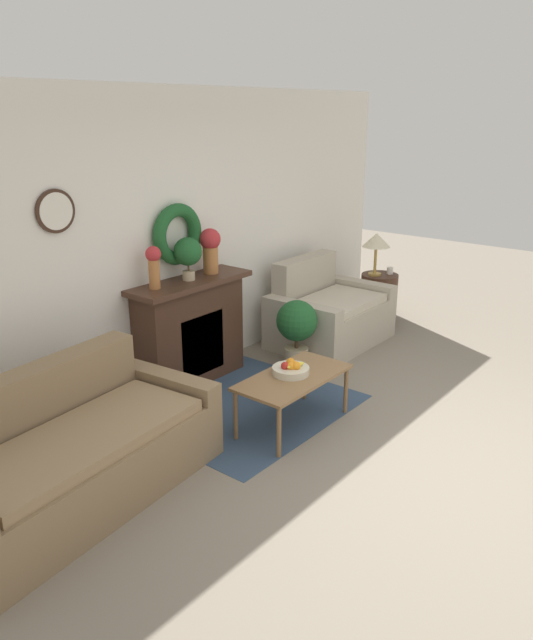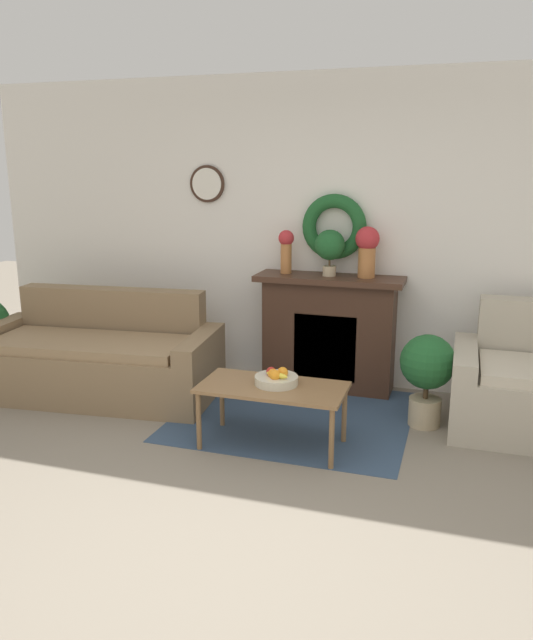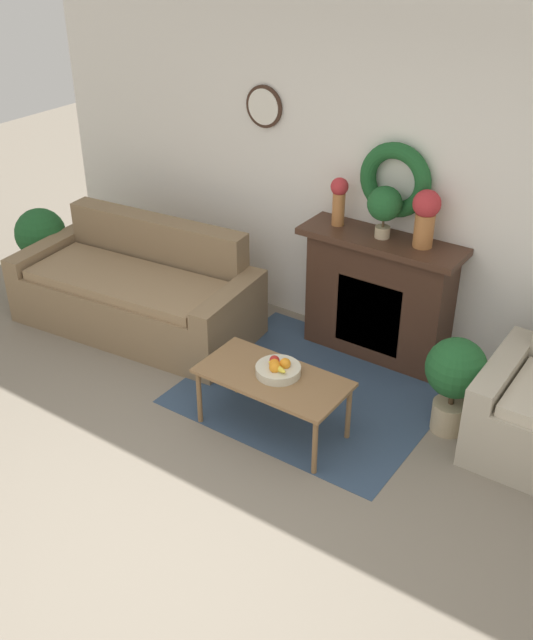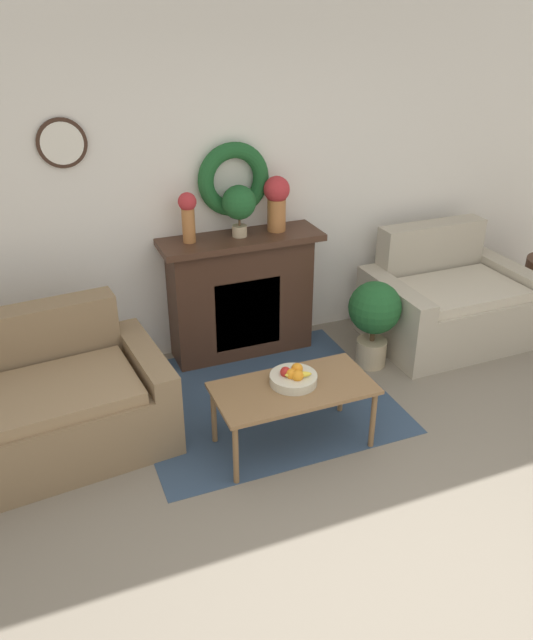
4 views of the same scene
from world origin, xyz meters
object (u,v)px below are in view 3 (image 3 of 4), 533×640
at_px(vase_on_mantel_right, 426,214).
at_px(potted_plant_floor_by_couch, 41,238).
at_px(vase_on_mantel_left, 339,198).
at_px(potted_plant_floor_by_loveseat, 455,376).
at_px(coffee_table, 273,381).
at_px(potted_plant_on_mantel, 385,205).
at_px(couch_left, 138,292).
at_px(fireplace, 378,296).
at_px(fruit_bowl, 278,369).

relative_size(vase_on_mantel_right, potted_plant_floor_by_couch, 0.57).
bearing_deg(potted_plant_floor_by_couch, vase_on_mantel_left, 14.60).
height_order(vase_on_mantel_right, potted_plant_floor_by_loveseat, vase_on_mantel_right).
bearing_deg(coffee_table, potted_plant_floor_by_couch, 168.64).
bearing_deg(potted_plant_on_mantel, coffee_table, -94.78).
bearing_deg(potted_plant_floor_by_couch, potted_plant_floor_by_loveseat, 1.42).
xyz_separation_m(vase_on_mantel_left, vase_on_mantel_right, (0.70, 0.00, 0.03)).
xyz_separation_m(couch_left, potted_plant_floor_by_loveseat, (2.74, 0.15, 0.14)).
height_order(couch_left, potted_plant_floor_by_couch, couch_left).
height_order(couch_left, potted_plant_on_mantel, potted_plant_on_mantel).
height_order(fireplace, potted_plant_floor_by_couch, fireplace).
distance_m(potted_plant_on_mantel, potted_plant_floor_by_couch, 3.25).
height_order(coffee_table, vase_on_mantel_left, vase_on_mantel_left).
distance_m(fireplace, vase_on_mantel_right, 0.81).
distance_m(coffee_table, vase_on_mantel_left, 1.57).
relative_size(fireplace, coffee_table, 1.25).
relative_size(fireplace, potted_plant_on_mantel, 3.22).
bearing_deg(fruit_bowl, fireplace, 85.57).
xyz_separation_m(vase_on_mantel_left, potted_plant_on_mantel, (0.39, -0.02, 0.03)).
bearing_deg(couch_left, potted_plant_floor_by_couch, 171.73).
bearing_deg(fruit_bowl, potted_plant_floor_by_loveseat, 33.90).
relative_size(coffee_table, vase_on_mantel_right, 2.38).
bearing_deg(fruit_bowl, potted_plant_on_mantel, 85.79).
distance_m(fireplace, fruit_bowl, 1.26).
bearing_deg(fruit_bowl, vase_on_mantel_left, 103.32).
xyz_separation_m(fireplace, potted_plant_on_mantel, (-0.01, -0.01, 0.75)).
bearing_deg(couch_left, coffee_table, -23.26).
bearing_deg(vase_on_mantel_left, potted_plant_floor_by_couch, -165.40).
relative_size(fruit_bowl, potted_plant_floor_by_loveseat, 0.43).
xyz_separation_m(potted_plant_on_mantel, potted_plant_floor_by_couch, (-3.08, -0.68, -0.79)).
bearing_deg(vase_on_mantel_left, coffee_table, -77.70).
bearing_deg(potted_plant_floor_by_couch, coffee_table, -11.36).
distance_m(couch_left, potted_plant_floor_by_couch, 1.24).
xyz_separation_m(coffee_table, potted_plant_floor_by_couch, (-2.97, 0.60, 0.07)).
bearing_deg(vase_on_mantel_right, coffee_table, -107.91).
xyz_separation_m(fruit_bowl, potted_plant_floor_by_loveseat, (0.98, 0.66, -0.04)).
bearing_deg(vase_on_mantel_right, potted_plant_floor_by_couch, -168.33).
height_order(vase_on_mantel_right, potted_plant_floor_by_couch, vase_on_mantel_right).
bearing_deg(vase_on_mantel_right, fireplace, -178.95).
xyz_separation_m(coffee_table, potted_plant_on_mantel, (0.11, 1.28, 0.86)).
height_order(couch_left, potted_plant_floor_by_loveseat, couch_left).
height_order(fireplace, potted_plant_floor_by_loveseat, fireplace).
height_order(coffee_table, potted_plant_floor_by_loveseat, potted_plant_floor_by_loveseat).
bearing_deg(potted_plant_floor_by_loveseat, coffee_table, -145.06).
relative_size(coffee_table, potted_plant_on_mantel, 2.58).
bearing_deg(potted_plant_on_mantel, fruit_bowl, -94.21).
bearing_deg(potted_plant_floor_by_couch, fruit_bowl, -10.62).
bearing_deg(potted_plant_on_mantel, vase_on_mantel_right, 3.66).
height_order(fruit_bowl, potted_plant_floor_by_couch, potted_plant_floor_by_couch).
bearing_deg(fireplace, couch_left, -158.06).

